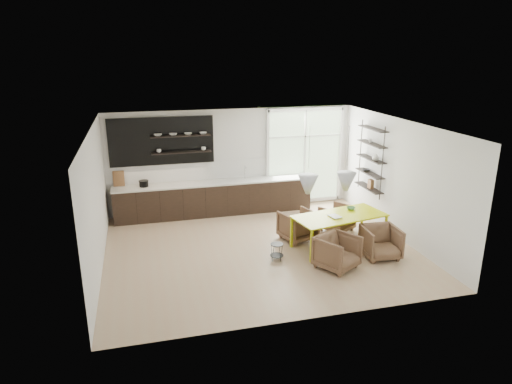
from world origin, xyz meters
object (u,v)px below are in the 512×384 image
object	(u,v)px
armchair_back_left	(298,225)
wire_stool	(277,250)
dining_table	(339,217)
armchair_back_right	(337,218)
armchair_front_right	(381,242)
armchair_front_left	(337,252)

from	to	relation	value
armchair_back_left	wire_stool	world-z (taller)	armchair_back_left
wire_stool	dining_table	bearing A→B (deg)	11.38
armchair_back_right	armchair_front_right	xyz separation A→B (m)	(0.29, -1.72, 0.02)
armchair_front_left	wire_stool	world-z (taller)	armchair_front_left
dining_table	armchair_front_left	world-z (taller)	dining_table
dining_table	armchair_front_left	distance (m)	1.19
dining_table	armchair_back_right	distance (m)	1.09
dining_table	wire_stool	distance (m)	1.72
wire_stool	armchair_front_left	bearing A→B (deg)	-31.66
dining_table	armchair_back_right	xyz separation A→B (m)	(0.38, 0.94, -0.40)
dining_table	armchair_front_right	size ratio (longest dim) A/B	2.92
armchair_front_right	wire_stool	bearing A→B (deg)	172.58
armchair_front_right	wire_stool	world-z (taller)	armchair_front_right
armchair_back_right	wire_stool	size ratio (longest dim) A/B	1.93
armchair_back_left	armchair_front_left	xyz separation A→B (m)	(0.29, -1.67, 0.00)
armchair_back_left	armchair_back_right	distance (m)	1.20
dining_table	wire_stool	size ratio (longest dim) A/B	6.03
wire_stool	armchair_back_left	bearing A→B (deg)	49.61
dining_table	wire_stool	xyz separation A→B (m)	(-1.61, -0.32, -0.49)
armchair_back_right	armchair_front_right	distance (m)	1.74
armchair_front_right	armchair_front_left	bearing A→B (deg)	-164.45
armchair_back_right	armchair_back_left	bearing A→B (deg)	-15.92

